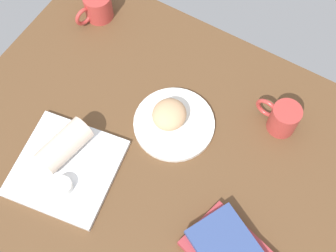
{
  "coord_description": "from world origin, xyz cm",
  "views": [
    {
      "loc": [
        28.28,
        -38.95,
        114.75
      ],
      "look_at": [
        1.18,
        6.59,
        7.0
      ],
      "focal_mm": 47.54,
      "sensor_mm": 36.0,
      "label": 1
    }
  ],
  "objects_px": {
    "round_plate": "(174,124)",
    "sauce_cup": "(63,186)",
    "scone_pastry": "(170,115)",
    "breakfast_wrap": "(64,145)",
    "book_stack": "(229,252)",
    "coffee_mug": "(283,118)",
    "square_plate": "(66,168)",
    "second_mug": "(97,7)"
  },
  "relations": [
    {
      "from": "scone_pastry",
      "to": "square_plate",
      "type": "relative_size",
      "value": 0.38
    },
    {
      "from": "coffee_mug",
      "to": "second_mug",
      "type": "distance_m",
      "value": 0.65
    },
    {
      "from": "square_plate",
      "to": "sauce_cup",
      "type": "relative_size",
      "value": 5.22
    },
    {
      "from": "scone_pastry",
      "to": "coffee_mug",
      "type": "relative_size",
      "value": 0.77
    },
    {
      "from": "book_stack",
      "to": "round_plate",
      "type": "bearing_deg",
      "value": 141.18
    },
    {
      "from": "coffee_mug",
      "to": "second_mug",
      "type": "xyz_separation_m",
      "value": [
        -0.65,
        0.06,
        -0.0
      ]
    },
    {
      "from": "square_plate",
      "to": "breakfast_wrap",
      "type": "distance_m",
      "value": 0.06
    },
    {
      "from": "square_plate",
      "to": "book_stack",
      "type": "bearing_deg",
      "value": 2.92
    },
    {
      "from": "scone_pastry",
      "to": "book_stack",
      "type": "relative_size",
      "value": 0.41
    },
    {
      "from": "round_plate",
      "to": "sauce_cup",
      "type": "distance_m",
      "value": 0.34
    },
    {
      "from": "scone_pastry",
      "to": "second_mug",
      "type": "bearing_deg",
      "value": 151.57
    },
    {
      "from": "round_plate",
      "to": "second_mug",
      "type": "distance_m",
      "value": 0.45
    },
    {
      "from": "scone_pastry",
      "to": "coffee_mug",
      "type": "xyz_separation_m",
      "value": [
        0.27,
        0.15,
        0.0
      ]
    },
    {
      "from": "square_plate",
      "to": "breakfast_wrap",
      "type": "xyz_separation_m",
      "value": [
        -0.02,
        0.04,
        0.04
      ]
    },
    {
      "from": "round_plate",
      "to": "sauce_cup",
      "type": "relative_size",
      "value": 4.56
    },
    {
      "from": "round_plate",
      "to": "second_mug",
      "type": "bearing_deg",
      "value": 152.15
    },
    {
      "from": "coffee_mug",
      "to": "second_mug",
      "type": "relative_size",
      "value": 0.97
    },
    {
      "from": "breakfast_wrap",
      "to": "coffee_mug",
      "type": "relative_size",
      "value": 1.15
    },
    {
      "from": "sauce_cup",
      "to": "round_plate",
      "type": "bearing_deg",
      "value": 64.34
    },
    {
      "from": "sauce_cup",
      "to": "book_stack",
      "type": "bearing_deg",
      "value": 9.46
    },
    {
      "from": "round_plate",
      "to": "breakfast_wrap",
      "type": "height_order",
      "value": "breakfast_wrap"
    },
    {
      "from": "round_plate",
      "to": "square_plate",
      "type": "height_order",
      "value": "square_plate"
    },
    {
      "from": "round_plate",
      "to": "sauce_cup",
      "type": "bearing_deg",
      "value": -115.66
    },
    {
      "from": "book_stack",
      "to": "second_mug",
      "type": "relative_size",
      "value": 1.81
    },
    {
      "from": "scone_pastry",
      "to": "second_mug",
      "type": "height_order",
      "value": "second_mug"
    },
    {
      "from": "coffee_mug",
      "to": "square_plate",
      "type": "bearing_deg",
      "value": -136.66
    },
    {
      "from": "sauce_cup",
      "to": "coffee_mug",
      "type": "distance_m",
      "value": 0.61
    },
    {
      "from": "round_plate",
      "to": "book_stack",
      "type": "xyz_separation_m",
      "value": [
        0.29,
        -0.23,
        0.01
      ]
    },
    {
      "from": "sauce_cup",
      "to": "breakfast_wrap",
      "type": "relative_size",
      "value": 0.34
    },
    {
      "from": "scone_pastry",
      "to": "square_plate",
      "type": "height_order",
      "value": "scone_pastry"
    },
    {
      "from": "scone_pastry",
      "to": "book_stack",
      "type": "bearing_deg",
      "value": -37.78
    },
    {
      "from": "second_mug",
      "to": "coffee_mug",
      "type": "bearing_deg",
      "value": -5.54
    },
    {
      "from": "breakfast_wrap",
      "to": "coffee_mug",
      "type": "xyz_separation_m",
      "value": [
        0.45,
        0.37,
        -0.0
      ]
    },
    {
      "from": "scone_pastry",
      "to": "breakfast_wrap",
      "type": "distance_m",
      "value": 0.29
    },
    {
      "from": "scone_pastry",
      "to": "breakfast_wrap",
      "type": "xyz_separation_m",
      "value": [
        -0.19,
        -0.22,
        0.01
      ]
    },
    {
      "from": "scone_pastry",
      "to": "book_stack",
      "type": "xyz_separation_m",
      "value": [
        0.31,
        -0.24,
        -0.02
      ]
    },
    {
      "from": "breakfast_wrap",
      "to": "coffee_mug",
      "type": "height_order",
      "value": "coffee_mug"
    },
    {
      "from": "coffee_mug",
      "to": "round_plate",
      "type": "bearing_deg",
      "value": -149.62
    },
    {
      "from": "square_plate",
      "to": "sauce_cup",
      "type": "height_order",
      "value": "sauce_cup"
    },
    {
      "from": "book_stack",
      "to": "sauce_cup",
      "type": "bearing_deg",
      "value": -170.54
    },
    {
      "from": "scone_pastry",
      "to": "sauce_cup",
      "type": "xyz_separation_m",
      "value": [
        -0.13,
        -0.31,
        -0.01
      ]
    },
    {
      "from": "round_plate",
      "to": "square_plate",
      "type": "distance_m",
      "value": 0.31
    }
  ]
}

